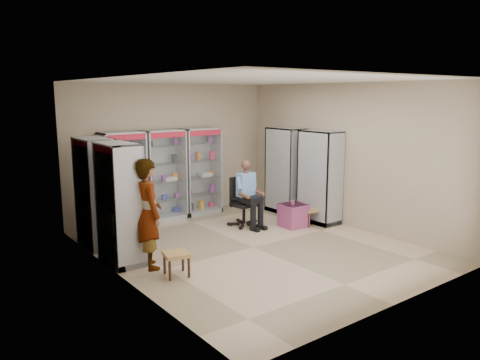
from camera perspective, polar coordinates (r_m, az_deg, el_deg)
floor at (r=8.65m, az=1.63°, el=-8.19°), size 6.00×6.00×0.00m
room_shell at (r=8.24m, az=1.70°, el=4.90°), size 5.02×6.02×3.01m
cabinet_back_left at (r=10.06m, az=-14.02°, el=0.01°), size 0.90×0.50×2.00m
cabinet_back_mid at (r=10.46m, az=-9.23°, el=0.57°), size 0.90×0.50×2.00m
cabinet_back_right at (r=10.92m, az=-4.82°, el=1.08°), size 0.90×0.50×2.00m
cabinet_right_far at (r=11.01m, az=5.55°, el=1.15°), size 0.90×0.50×2.00m
cabinet_right_near at (r=10.24m, az=9.70°, el=0.35°), size 0.90×0.50×2.00m
cabinet_left_far at (r=8.88m, az=-17.18°, el=-1.49°), size 0.90×0.50×2.00m
cabinet_left_near at (r=7.87m, az=-14.44°, el=-2.83°), size 0.90×0.50×2.00m
wooden_chair at (r=9.42m, az=-13.53°, el=-3.96°), size 0.42×0.42×0.94m
seated_customer at (r=9.32m, az=-13.46°, el=-2.83°), size 0.44×0.60×1.34m
office_chair at (r=9.90m, az=0.47°, el=-2.66°), size 0.61×0.61×1.04m
seated_shopkeeper at (r=9.83m, az=0.65°, el=-1.91°), size 0.48×0.64×1.33m
pink_trunk at (r=9.96m, az=6.52°, el=-4.30°), size 0.53×0.51×0.49m
tea_glass at (r=9.85m, az=6.46°, el=-2.73°), size 0.07×0.07×0.10m
woven_stool_a at (r=10.14m, az=8.53°, el=-4.46°), size 0.42×0.42×0.36m
woven_stool_b at (r=7.36m, az=-7.75°, el=-10.11°), size 0.45×0.45×0.37m
standing_man at (r=7.58m, az=-11.06°, el=-4.06°), size 0.52×0.71×1.78m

